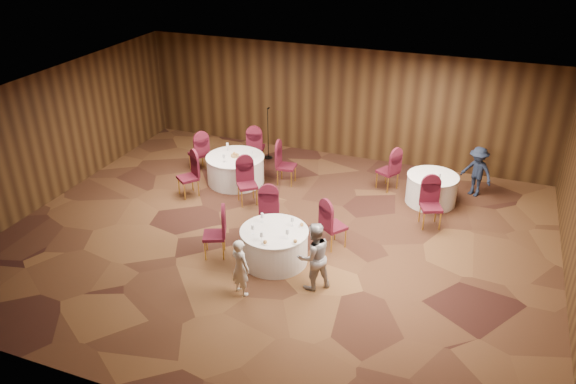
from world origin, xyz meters
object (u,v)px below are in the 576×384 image
(table_main, at_px, (274,245))
(mic_stand, at_px, (268,144))
(table_left, at_px, (236,169))
(woman_b, at_px, (314,256))
(woman_a, at_px, (240,267))
(table_right, at_px, (432,189))
(man_c, at_px, (477,172))

(table_main, distance_m, mic_stand, 5.35)
(table_left, xyz_separation_m, woman_b, (3.43, -3.66, 0.34))
(mic_stand, distance_m, woman_a, 6.45)
(table_left, relative_size, woman_a, 1.29)
(table_right, relative_size, woman_a, 1.05)
(table_right, distance_m, man_c, 1.31)
(table_main, relative_size, woman_b, 1.00)
(woman_b, distance_m, man_c, 5.79)
(mic_stand, bearing_deg, woman_a, -72.06)
(table_left, bearing_deg, mic_stand, 83.48)
(table_right, relative_size, mic_stand, 0.82)
(man_c, bearing_deg, mic_stand, -154.31)
(table_left, height_order, man_c, man_c)
(table_left, xyz_separation_m, man_c, (6.06, 1.50, 0.29))
(table_right, bearing_deg, mic_stand, 167.36)
(table_left, height_order, woman_b, woman_b)
(woman_a, bearing_deg, mic_stand, -47.42)
(table_left, distance_m, woman_a, 4.87)
(table_main, relative_size, man_c, 1.07)
(mic_stand, relative_size, woman_b, 1.08)
(table_left, xyz_separation_m, table_right, (5.07, 0.69, 0.00))
(mic_stand, distance_m, man_c, 5.87)
(mic_stand, bearing_deg, table_left, -96.52)
(table_main, height_order, man_c, man_c)
(table_right, height_order, mic_stand, mic_stand)
(woman_a, distance_m, man_c, 7.01)
(woman_b, bearing_deg, man_c, -160.53)
(mic_stand, bearing_deg, woman_b, -59.39)
(woman_a, distance_m, woman_b, 1.42)
(woman_a, relative_size, man_c, 0.91)
(table_left, bearing_deg, table_right, 7.78)
(table_main, relative_size, table_right, 1.13)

